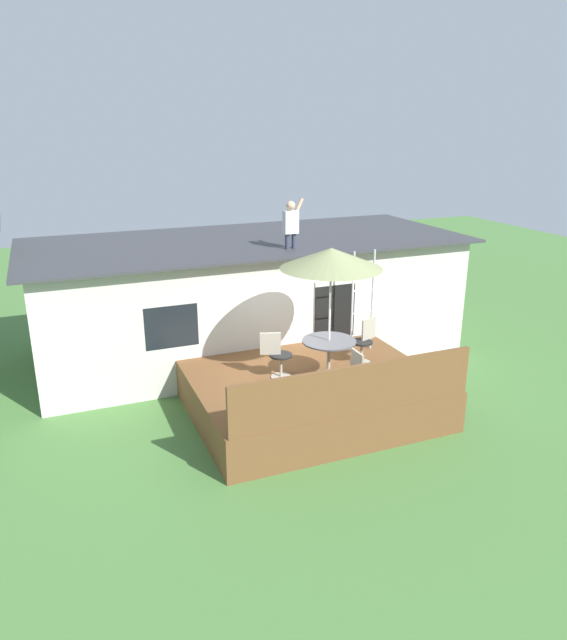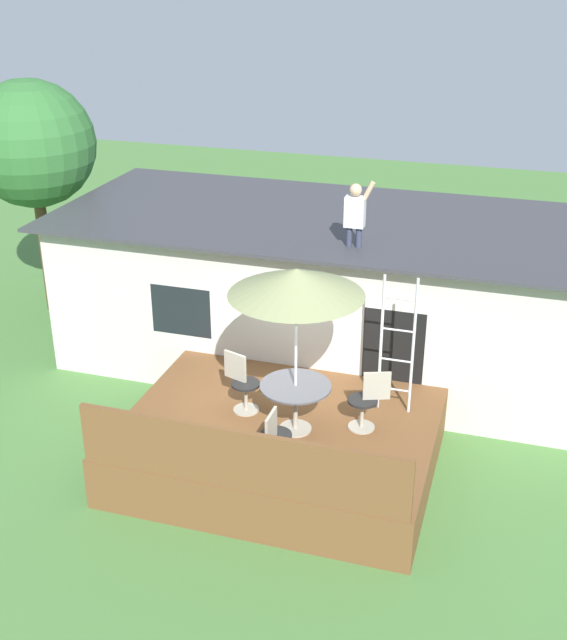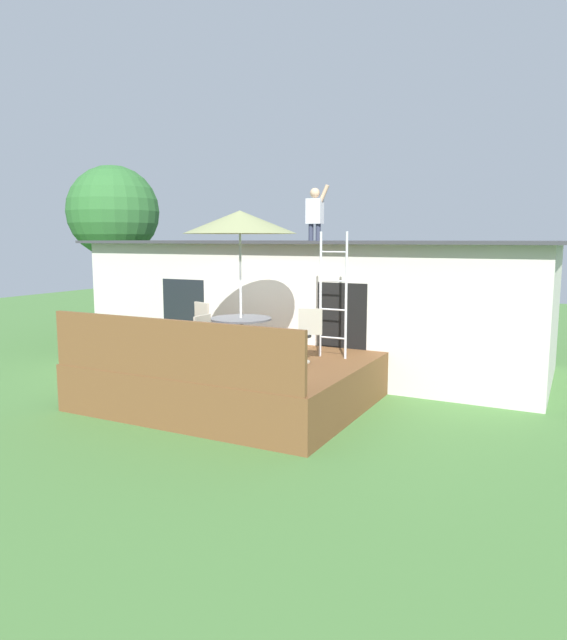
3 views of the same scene
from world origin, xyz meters
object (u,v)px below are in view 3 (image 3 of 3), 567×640
step_ladder (333,295)px  backyard_tree (113,212)px  patio_chair_right (303,336)px  patio_umbrella (240,222)px  patio_chair_left (206,328)px  patio_table (241,327)px  patio_chair_near (207,344)px  person_figure (315,210)px

step_ladder → backyard_tree: size_ratio=0.44×
patio_chair_right → backyard_tree: bearing=-47.2°
patio_umbrella → step_ladder: patio_umbrella is taller
patio_chair_left → patio_chair_right: 1.93m
patio_chair_right → patio_table: bearing=0.0°
patio_chair_near → patio_chair_left: bearing=35.8°
patio_table → patio_umbrella: (-0.00, 0.00, 1.76)m
person_figure → backyard_tree: bearing=165.1°
patio_chair_right → backyard_tree: backyard_tree is taller
step_ladder → patio_chair_left: 2.41m
patio_chair_left → patio_chair_right: same height
person_figure → patio_chair_right: size_ratio=1.21×
patio_chair_left → patio_chair_near: 1.62m
patio_umbrella → backyard_tree: backyard_tree is taller
patio_umbrella → person_figure: (0.25, 2.49, 0.30)m
patio_table → patio_chair_near: bearing=-90.4°
patio_chair_left → patio_chair_right: bearing=20.2°
person_figure → patio_chair_left: size_ratio=1.21×
person_figure → patio_chair_left: 3.30m
patio_chair_right → step_ladder: bearing=-134.5°
backyard_tree → patio_umbrella: bearing=-32.4°
patio_chair_right → patio_chair_near: same height
person_figure → backyard_tree: (-7.17, 1.91, 0.19)m
patio_chair_left → backyard_tree: bearing=164.8°
backyard_tree → patio_chair_right: bearing=-27.0°
patio_chair_right → patio_chair_near: 1.68m
patio_table → backyard_tree: size_ratio=0.21×
person_figure → backyard_tree: size_ratio=0.22×
patio_table → step_ladder: bearing=38.0°
patio_table → patio_umbrella: bearing=135.0°
step_ladder → patio_chair_left: step_ladder is taller
patio_umbrella → patio_chair_near: size_ratio=2.76×
patio_umbrella → step_ladder: (1.27, 1.00, -1.25)m
patio_table → patio_chair_left: 1.01m
step_ladder → patio_chair_left: size_ratio=2.39×
patio_chair_near → patio_umbrella: bearing=0.0°
patio_chair_left → backyard_tree: size_ratio=0.19×
patio_table → patio_chair_right: 1.06m
patio_umbrella → patio_chair_right: patio_umbrella is taller
backyard_tree → patio_table: bearing=-32.4°
patio_chair_right → patio_chair_near: size_ratio=1.00×
patio_umbrella → patio_chair_left: (-0.94, 0.33, -1.89)m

